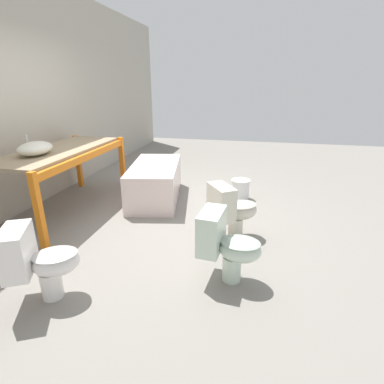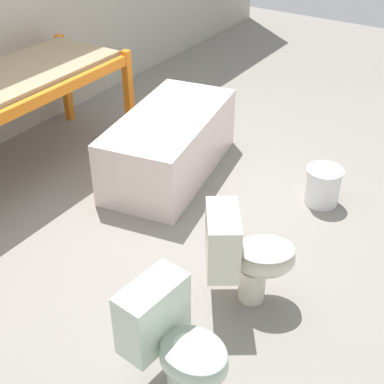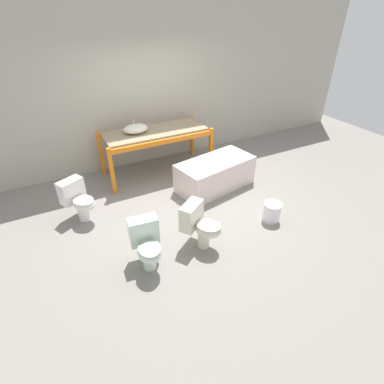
# 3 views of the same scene
# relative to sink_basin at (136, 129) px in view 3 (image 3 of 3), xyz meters

# --- Properties ---
(ground_plane) EXTENTS (12.00, 12.00, 0.00)m
(ground_plane) POSITION_rel_sink_basin_xyz_m (0.42, -1.32, -0.98)
(ground_plane) COLOR gray
(warehouse_wall_rear) EXTENTS (10.80, 0.08, 3.20)m
(warehouse_wall_rear) POSITION_rel_sink_basin_xyz_m (0.42, 0.60, 0.62)
(warehouse_wall_rear) COLOR #B2AD9E
(warehouse_wall_rear) RESTS_ON ground_plane
(shelving_rack) EXTENTS (2.13, 0.90, 0.90)m
(shelving_rack) POSITION_rel_sink_basin_xyz_m (0.37, -0.05, -0.20)
(shelving_rack) COLOR orange
(shelving_rack) RESTS_ON ground_plane
(sink_basin) EXTENTS (0.48, 0.34, 0.25)m
(sink_basin) POSITION_rel_sink_basin_xyz_m (0.00, 0.00, 0.00)
(sink_basin) COLOR silver
(sink_basin) RESTS_ON shelving_rack
(bathtub_main) EXTENTS (1.56, 0.96, 0.56)m
(bathtub_main) POSITION_rel_sink_basin_xyz_m (1.10, -1.14, -0.66)
(bathtub_main) COLOR silver
(bathtub_main) RESTS_ON ground_plane
(toilet_near) EXTENTS (0.60, 0.65, 0.67)m
(toilet_near) POSITION_rel_sink_basin_xyz_m (0.07, -2.43, -0.61)
(toilet_near) COLOR silver
(toilet_near) RESTS_ON ground_plane
(toilet_far) EXTENTS (0.56, 0.65, 0.67)m
(toilet_far) POSITION_rel_sink_basin_xyz_m (-1.34, -0.98, -0.61)
(toilet_far) COLOR white
(toilet_far) RESTS_ON ground_plane
(toilet_extra) EXTENTS (0.40, 0.59, 0.67)m
(toilet_extra) POSITION_rel_sink_basin_xyz_m (-0.74, -2.45, -0.61)
(toilet_extra) COLOR silver
(toilet_extra) RESTS_ON ground_plane
(bucket_white) EXTENTS (0.29, 0.29, 0.31)m
(bucket_white) POSITION_rel_sink_basin_xyz_m (1.38, -2.45, -0.82)
(bucket_white) COLOR white
(bucket_white) RESTS_ON ground_plane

